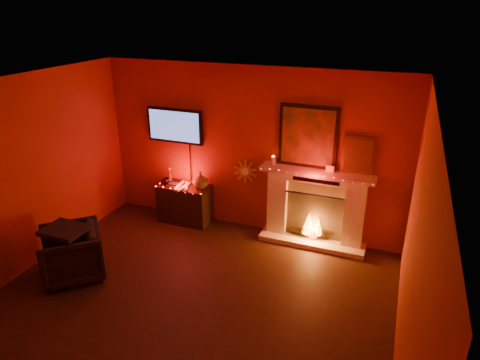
# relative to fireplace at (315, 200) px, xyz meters

# --- Properties ---
(room) EXTENTS (5.00, 5.00, 5.00)m
(room) POSITION_rel_fireplace_xyz_m (-1.14, -2.39, 0.63)
(room) COLOR black
(room) RESTS_ON ground
(floor) EXTENTS (5.00, 5.00, 0.00)m
(floor) POSITION_rel_fireplace_xyz_m (-1.14, -2.39, -0.72)
(floor) COLOR black
(floor) RESTS_ON ground
(fireplace) EXTENTS (1.72, 0.40, 2.18)m
(fireplace) POSITION_rel_fireplace_xyz_m (0.00, 0.00, 0.00)
(fireplace) COLOR #F1E4CB
(fireplace) RESTS_ON floor
(tv) EXTENTS (1.00, 0.07, 1.24)m
(tv) POSITION_rel_fireplace_xyz_m (-2.44, 0.06, 0.92)
(tv) COLOR black
(tv) RESTS_ON room
(sunburst_clock) EXTENTS (0.40, 0.03, 0.40)m
(sunburst_clock) POSITION_rel_fireplace_xyz_m (-1.19, 0.09, 0.28)
(sunburst_clock) COLOR #C68728
(sunburst_clock) RESTS_ON room
(console_table) EXTENTS (0.88, 0.52, 0.95)m
(console_table) POSITION_rel_fireplace_xyz_m (-2.20, -0.13, -0.34)
(console_table) COLOR black
(console_table) RESTS_ON floor
(armchair) EXTENTS (1.11, 1.11, 0.73)m
(armchair) POSITION_rel_fireplace_xyz_m (-2.89, -2.15, -0.36)
(armchair) COLOR black
(armchair) RESTS_ON floor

